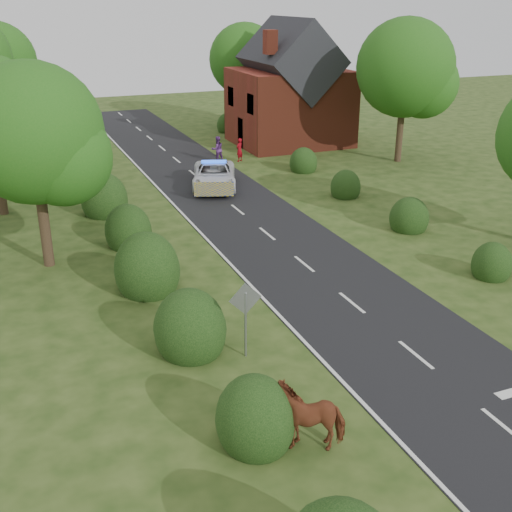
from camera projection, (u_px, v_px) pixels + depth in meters
name	position (u px, v px, depth m)	size (l,w,h in m)	color
ground	(416.00, 355.00, 20.28)	(120.00, 120.00, 0.00)	#243D13
road	(244.00, 215.00, 33.14)	(6.00, 70.00, 0.02)	black
road_markings	(229.00, 232.00, 30.80)	(4.96, 70.00, 0.01)	white
hedgerow_left	(132.00, 240.00, 27.75)	(2.75, 50.41, 3.00)	black
hedgerow_right	(395.00, 212.00, 31.99)	(2.10, 45.78, 2.10)	black
tree_left_a	(40.00, 140.00, 25.03)	(5.74, 5.60, 8.38)	#332316
tree_left_d	(1.00, 65.00, 48.76)	(6.15, 6.00, 8.89)	#332316
tree_right_b	(410.00, 72.00, 41.76)	(6.56, 6.40, 9.40)	#332316
tree_right_c	(249.00, 62.00, 53.97)	(6.15, 6.00, 8.58)	#332316
road_sign	(245.00, 309.00, 19.62)	(1.06, 0.08, 2.53)	gray
house	(290.00, 93.00, 47.90)	(8.00, 7.40, 9.17)	maroon
cow	(310.00, 417.00, 16.14)	(1.06, 2.01, 1.43)	brown
police_van	(214.00, 175.00, 37.73)	(4.04, 5.82, 1.62)	silver
pedestrian_red	(239.00, 150.00, 43.72)	(0.58, 0.38, 1.58)	maroon
pedestrian_purple	(217.00, 149.00, 43.48)	(0.86, 0.67, 1.76)	#5D2C72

